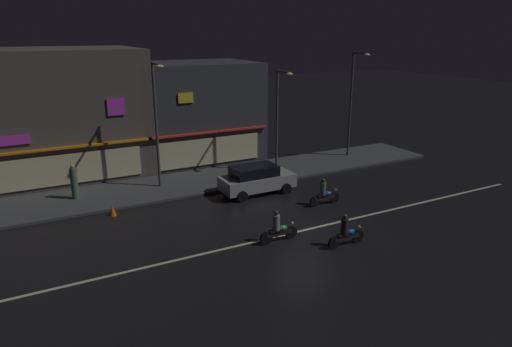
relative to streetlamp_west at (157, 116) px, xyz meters
name	(u,v)px	position (x,y,z in m)	size (l,w,h in m)	color
ground_plane	(304,230)	(4.21, -8.96, -4.42)	(140.00, 140.00, 0.00)	black
lane_divider_stripe	(304,230)	(4.21, -8.96, -4.41)	(29.00, 0.16, 0.01)	beige
sidewalk_far	(225,177)	(4.21, 0.07, -4.35)	(30.52, 4.55, 0.14)	#424447
storefront_left_block	(53,113)	(-4.95, 6.60, -0.42)	(10.95, 8.67, 8.00)	#56514C
storefront_center_block	(193,112)	(4.21, 5.57, -0.95)	(8.84, 6.62, 6.94)	#383A3F
streetlamp_west	(157,116)	(0.00, 0.00, 0.00)	(0.44, 1.64, 7.27)	#47494C
streetlamp_mid	(279,112)	(7.82, -0.45, -0.35)	(0.44, 1.64, 6.59)	#47494C
streetlamp_east	(353,96)	(14.49, 0.37, 0.13)	(0.44, 1.64, 7.52)	#47494C
pedestrian_on_sidewalk	(74,183)	(-4.76, 0.31, -3.36)	(0.38, 0.38, 1.96)	#4C664C
parked_car_near_kerb	(256,179)	(4.68, -3.30, -3.55)	(4.30, 1.98, 1.67)	#9EA0A5
motorcycle_lead	(324,194)	(7.01, -6.69, -3.78)	(1.90, 0.60, 1.52)	black
motorcycle_following	(346,233)	(4.90, -11.17, -3.78)	(1.90, 0.60, 1.52)	black
motorcycle_opposite_lane	(278,229)	(2.49, -9.43, -3.78)	(1.90, 0.60, 1.52)	black
traffic_cone	(113,210)	(-3.39, -2.84, -4.14)	(0.36, 0.36, 0.55)	orange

